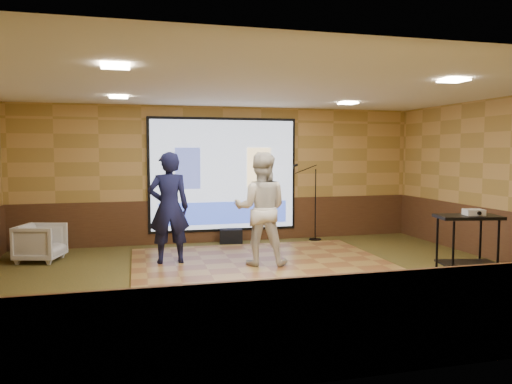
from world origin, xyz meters
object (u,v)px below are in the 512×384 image
object	(u,v)px
player_left	(169,208)
player_right	(261,209)
projector	(474,212)
dance_floor	(260,262)
projector_screen	(224,176)
mic_stand	(313,218)
duffel_bag	(231,236)
banquet_chair	(41,243)
av_table	(468,234)

from	to	relation	value
player_left	player_right	world-z (taller)	player_left
player_right	projector	bearing A→B (deg)	169.32
dance_floor	player_left	world-z (taller)	player_left
projector_screen	mic_stand	bearing A→B (deg)	-8.40
duffel_bag	banquet_chair	bearing A→B (deg)	-166.32
projector	banquet_chair	distance (m)	7.53
player_left	duffel_bag	size ratio (longest dim) A/B	3.99
av_table	projector	xyz separation A→B (m)	(0.09, -0.01, 0.34)
projector	player_left	bearing A→B (deg)	167.58
banquet_chair	duffel_bag	bearing A→B (deg)	-60.13
player_right	banquet_chair	size ratio (longest dim) A/B	2.59
banquet_chair	duffel_bag	distance (m)	3.88
mic_stand	duffel_bag	bearing A→B (deg)	-166.40
av_table	projector	bearing A→B (deg)	-7.85
dance_floor	player_right	world-z (taller)	player_right
projector_screen	av_table	world-z (taller)	projector_screen
dance_floor	player_right	size ratio (longest dim) A/B	2.30
player_right	player_left	bearing A→B (deg)	-0.63
player_left	av_table	size ratio (longest dim) A/B	1.95
player_right	av_table	world-z (taller)	player_right
dance_floor	player_right	xyz separation A→B (m)	(-0.05, -0.22, 1.00)
projector	mic_stand	xyz separation A→B (m)	(-1.18, 3.90, -0.57)
player_left	mic_stand	world-z (taller)	player_left
projector	mic_stand	world-z (taller)	mic_stand
dance_floor	banquet_chair	size ratio (longest dim) A/B	5.96
duffel_bag	projector	bearing A→B (deg)	-52.65
mic_stand	duffel_bag	distance (m)	1.92
banquet_chair	player_right	bearing A→B (deg)	-94.07
projector_screen	duffel_bag	bearing A→B (deg)	-57.26
player_right	mic_stand	distance (m)	2.93
av_table	projector	world-z (taller)	projector
player_left	duffel_bag	xyz separation A→B (m)	(1.50, 1.79, -0.87)
player_left	banquet_chair	xyz separation A→B (m)	(-2.27, 0.87, -0.68)
projector_screen	duffel_bag	world-z (taller)	projector_screen
projector	dance_floor	bearing A→B (deg)	160.89
banquet_chair	duffel_bag	size ratio (longest dim) A/B	1.53
projector	player_right	bearing A→B (deg)	164.35
player_right	duffel_bag	world-z (taller)	player_right
projector_screen	banquet_chair	size ratio (longest dim) A/B	4.37
player_left	duffel_bag	bearing A→B (deg)	-130.30
dance_floor	av_table	size ratio (longest dim) A/B	4.46
projector_screen	player_left	xyz separation A→B (m)	(-1.38, -1.97, -0.45)
player_right	av_table	bearing A→B (deg)	168.76
duffel_bag	av_table	bearing A→B (deg)	-53.37
duffel_bag	player_left	bearing A→B (deg)	-129.99
mic_stand	av_table	bearing A→B (deg)	-57.46
player_left	av_table	distance (m)	5.00
dance_floor	projector_screen	bearing A→B (deg)	95.34
projector_screen	player_right	size ratio (longest dim) A/B	1.69
projector_screen	player_right	world-z (taller)	projector_screen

